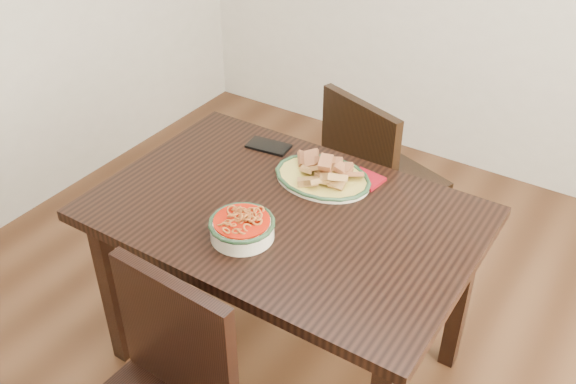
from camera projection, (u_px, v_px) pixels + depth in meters
The scene contains 7 objects.
floor at pixel (303, 352), 2.63m from camera, with size 3.50×3.50×0.00m, color #3E2413.
dining_table at pixel (285, 230), 2.23m from camera, with size 1.29×0.86×0.75m.
chair_far at pixel (374, 176), 2.81m from camera, with size 0.54×0.54×0.89m.
fish_plate at pixel (323, 170), 2.30m from camera, with size 0.36×0.28×0.11m.
noodle_bowl at pixel (242, 226), 2.04m from camera, with size 0.22×0.22×0.08m.
smartphone at pixel (268, 146), 2.52m from camera, with size 0.17×0.09×0.01m, color black.
napkin at pixel (366, 179), 2.32m from camera, with size 0.12×0.10×0.01m, color maroon.
Camera 1 is at (0.92, -1.53, 2.05)m, focal length 40.00 mm.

